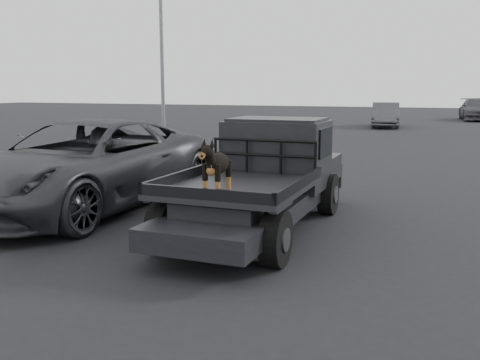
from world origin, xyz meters
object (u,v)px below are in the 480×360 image
at_px(distant_car_a, 386,115).
at_px(distant_car_b, 478,109).
at_px(flatbed_ute, 259,202).
at_px(parked_suv, 85,164).
at_px(dog, 217,168).

height_order(distant_car_a, distant_car_b, distant_car_b).
height_order(flatbed_ute, parked_suv, parked_suv).
bearing_deg(flatbed_ute, parked_suv, 175.61).
bearing_deg(distant_car_a, dog, -94.68).
xyz_separation_m(flatbed_ute, parked_suv, (-3.71, 0.28, 0.40)).
xyz_separation_m(flatbed_ute, distant_car_b, (4.58, 34.01, 0.33)).
distance_m(flatbed_ute, parked_suv, 3.74).
bearing_deg(flatbed_ute, distant_car_a, 91.85).
relative_size(dog, distant_car_a, 0.17).
height_order(dog, distant_car_b, dog).
bearing_deg(distant_car_b, flatbed_ute, -102.28).
distance_m(parked_suv, distant_car_b, 34.73).
xyz_separation_m(distant_car_a, distant_car_b, (5.37, 9.26, 0.06)).
height_order(parked_suv, distant_car_a, parked_suv).
xyz_separation_m(flatbed_ute, distant_car_a, (-0.80, 24.76, 0.26)).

